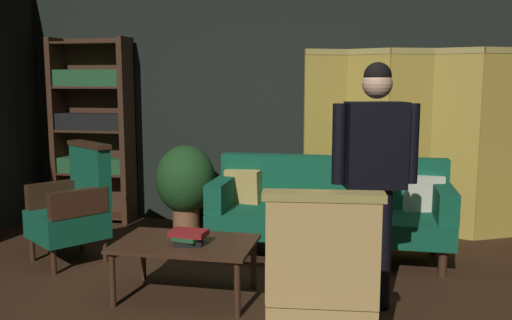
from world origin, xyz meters
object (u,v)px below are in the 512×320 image
Objects in this scene: armchair_gilt_accent at (321,287)px; standing_figure at (375,164)px; bookshelf at (93,127)px; book_red_leather at (189,233)px; armchair_wing_left at (74,206)px; book_green_cloth at (189,237)px; book_black_cloth at (189,242)px; velvet_couch at (329,206)px; folding_screen at (410,140)px; potted_plant at (186,182)px; coffee_table at (186,248)px.

standing_figure reaches higher than armchair_gilt_accent.
bookshelf is 7.95× the size of book_red_leather.
book_green_cloth is (1.28, -0.67, -0.02)m from armchair_wing_left.
book_green_cloth is (0.00, 0.00, 0.03)m from book_black_cloth.
book_green_cloth is (-0.91, -1.29, 0.02)m from velvet_couch.
potted_plant is at bearing -172.18° from folding_screen.
standing_figure is at bearing 73.73° from armchair_gilt_accent.
potted_plant is (1.17, -0.26, -0.54)m from bookshelf.
book_red_leather is at bearing 0.00° from book_black_cloth.
velvet_couch is 2.31× the size of potted_plant.
armchair_wing_left is at bearing -154.24° from folding_screen.
folding_screen is 1.21m from velvet_couch.
bookshelf reaches higher than armchair_wing_left.
book_green_cloth is (-1.29, -0.12, -0.56)m from standing_figure.
coffee_table is at bearing -48.62° from bookshelf.
coffee_table is 1.09× the size of potted_plant.
velvet_couch is 1.36m from standing_figure.
book_green_cloth is at bearing 0.00° from book_black_cloth.
velvet_couch is (2.70, -0.74, -0.62)m from bookshelf.
coffee_table is 5.46× the size of book_green_cloth.
book_black_cloth is (0.04, -0.05, 0.06)m from coffee_table.
armchair_gilt_accent is 3.06m from potted_plant.
book_black_cloth is (1.79, -2.03, -0.63)m from bookshelf.
book_red_leather is (1.28, -0.67, 0.01)m from armchair_wing_left.
potted_plant reaches higher than book_black_cloth.
armchair_gilt_accent is (2.80, -2.85, -0.58)m from bookshelf.
folding_screen is at bearing 51.54° from book_black_cloth.
armchair_gilt_accent is 5.41× the size of book_black_cloth.
bookshelf is at bearing 131.33° from book_red_leather.
book_red_leather is at bearing -27.58° from armchair_wing_left.
velvet_couch is 1.58m from book_red_leather.
velvet_couch is 2.28m from armchair_wing_left.
book_red_leather is at bearing -125.27° from velvet_couch.
standing_figure is (1.33, 0.07, 0.65)m from coffee_table.
velvet_couch is 1.58m from book_black_cloth.
bookshelf is 2.87m from velvet_couch.
bookshelf is at bearing 164.60° from velvet_couch.
book_black_cloth is (0.62, -1.77, -0.09)m from potted_plant.
bookshelf is (-3.44, -0.05, 0.08)m from folding_screen.
coffee_table is at bearing 129.52° from book_red_leather.
armchair_gilt_accent reaches higher than book_red_leather.
book_red_leather is at bearing 0.00° from book_green_cloth.
armchair_gilt_accent reaches higher than book_black_cloth.
armchair_gilt_accent reaches higher than book_green_cloth.
velvet_couch reaches higher than coffee_table.
folding_screen is 1.01× the size of velvet_couch.
velvet_couch is 11.02× the size of book_black_cloth.
potted_plant is (-0.58, 1.72, 0.15)m from coffee_table.
folding_screen is at bearing 25.76° from armchair_wing_left.
armchair_wing_left reaches higher than potted_plant.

